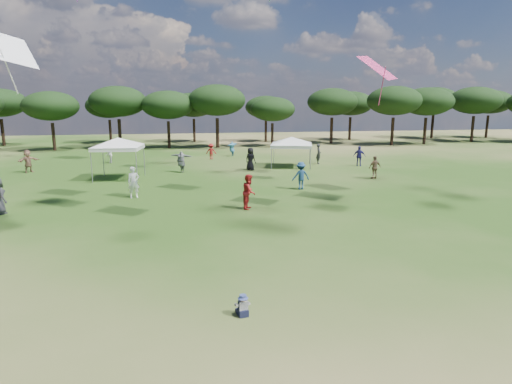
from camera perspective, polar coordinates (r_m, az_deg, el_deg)
ground at (r=10.04m, az=2.15°, el=-20.45°), size 140.00×140.00×0.00m
tree_line at (r=55.84m, az=-6.47°, el=11.78°), size 108.78×17.63×7.77m
tent_left at (r=31.94m, az=-17.97°, el=6.70°), size 6.40×6.40×3.27m
tent_right at (r=36.54m, az=4.76°, el=7.14°), size 6.52×6.52×2.85m
toddler at (r=11.32m, az=-1.78°, el=-14.98°), size 0.40×0.44×0.57m
festival_crowd at (r=32.96m, az=-8.85°, el=3.78°), size 29.45×23.84×1.83m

